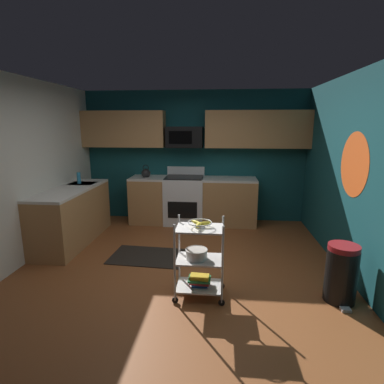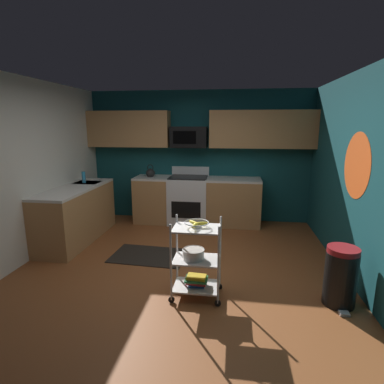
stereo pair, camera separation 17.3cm
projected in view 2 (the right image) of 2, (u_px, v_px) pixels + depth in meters
floor at (178, 272)px, 4.17m from camera, size 4.40×4.80×0.04m
wall_back at (199, 157)px, 6.24m from camera, size 4.52×0.06×2.60m
wall_left at (16, 172)px, 4.19m from camera, size 0.06×4.80×2.60m
wall_right at (364, 181)px, 3.59m from camera, size 0.06×4.80×2.60m
wall_flower_decal at (357, 166)px, 3.75m from camera, size 0.00×0.82×0.82m
counter_run at (150, 205)px, 5.72m from camera, size 3.44×2.40×0.92m
oven_range at (188, 199)px, 6.12m from camera, size 0.76×0.65×1.10m
upper_cabinets at (200, 129)px, 5.93m from camera, size 4.40×0.33×0.70m
microwave at (189, 137)px, 5.96m from camera, size 0.70×0.39×0.40m
rolling_cart at (196, 259)px, 3.46m from camera, size 0.58×0.38×0.91m
fruit_bowl at (197, 224)px, 3.37m from camera, size 0.27×0.27×0.07m
mixing_bowl_large at (193, 254)px, 3.45m from camera, size 0.25×0.25×0.11m
book_stack at (196, 280)px, 3.52m from camera, size 0.26×0.19×0.12m
kettle at (150, 173)px, 6.11m from camera, size 0.21×0.18×0.26m
dish_soap_bottle at (84, 177)px, 5.48m from camera, size 0.06×0.06×0.20m
trash_can at (341, 276)px, 3.33m from camera, size 0.34×0.42×0.66m
floor_rug at (149, 255)px, 4.63m from camera, size 1.14×0.76×0.01m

